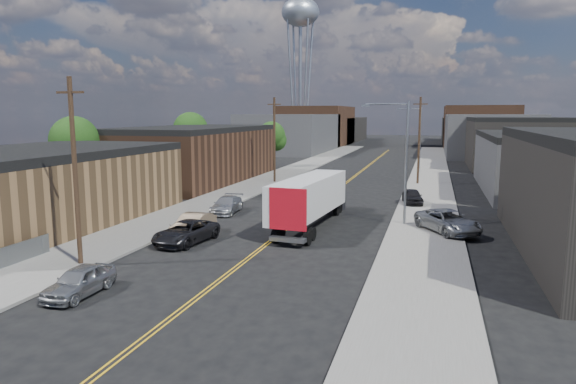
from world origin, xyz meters
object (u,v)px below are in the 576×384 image
Objects in this scene: water_tower at (300,18)px; semi_truck at (314,197)px; car_right_lot_a at (448,221)px; car_left_b at (193,225)px; car_right_lot_c at (412,196)px; car_left_d at (227,205)px; car_left_a at (79,281)px; car_left_c at (186,232)px.

water_tower is 93.97m from semi_truck.
car_right_lot_a is (33.00, -86.91, -29.75)m from water_tower.
car_left_b is (-6.97, -5.69, -1.35)m from semi_truck.
car_right_lot_c is at bearing 50.32° from car_left_b.
car_left_b is at bearing -88.90° from car_left_d.
car_left_a is 0.88× the size of car_left_b.
car_left_c is 0.94× the size of car_right_lot_a.
car_right_lot_c is at bearing 72.58° from car_right_lot_a.
car_left_a is 11.83m from car_left_b.
car_right_lot_a is (9.50, -0.53, -1.19)m from semi_truck.
car_left_b reaches higher than car_left_d.
car_left_d is 17.64m from car_right_lot_a.
water_tower is 7.29× the size of car_left_c.
car_left_b is 17.26m from car_right_lot_a.
water_tower reaches higher than car_left_a.
car_left_a is at bearing -105.85° from semi_truck.
car_right_lot_c is at bearing 62.30° from semi_truck.
car_left_d is 0.86× the size of car_right_lot_a.
car_left_c is at bearing -137.21° from car_right_lot_c.
car_left_a is 0.73× the size of car_right_lot_a.
car_left_d is at bearing 97.29° from car_left_b.
car_right_lot_a is at bearing -86.56° from car_right_lot_c.
water_tower is 6.83× the size of car_right_lot_a.
car_right_lot_c is (-2.80, 10.91, -0.10)m from car_right_lot_a.
water_tower reaches higher than car_left_c.
car_right_lot_c is (13.20, 18.00, 0.10)m from car_left_c.
car_right_lot_a reaches higher than car_left_a.
car_left_b is at bearing -141.33° from car_right_lot_c.
car_right_lot_c reaches higher than car_left_a.
water_tower reaches higher than semi_truck.
car_left_c is at bearing -79.75° from water_tower.
car_left_d is (-1.18, 19.90, 0.01)m from car_left_a.
water_tower is 109.43m from car_left_a.
car_right_lot_c is (13.67, 16.07, 0.06)m from car_left_b.
semi_truck is 9.59m from car_right_lot_a.
water_tower is at bearing 107.90° from car_left_c.
car_left_d is 1.22× the size of car_right_lot_c.
car_right_lot_a reaches higher than car_right_lot_c.
semi_truck is (23.50, -86.38, -28.56)m from water_tower.
semi_truck is 2.63× the size of car_right_lot_a.
water_tower is 90.54m from car_left_d.
semi_truck reaches higher than car_right_lot_c.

